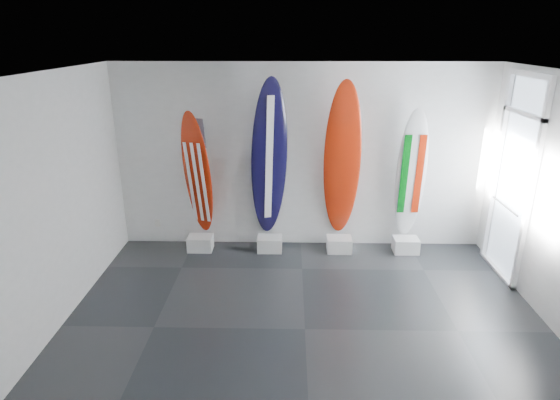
{
  "coord_description": "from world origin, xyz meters",
  "views": [
    {
      "loc": [
        -0.2,
        -4.81,
        3.39
      ],
      "look_at": [
        -0.33,
        1.4,
        1.17
      ],
      "focal_mm": 29.87,
      "sensor_mm": 36.0,
      "label": 1
    }
  ],
  "objects_px": {
    "surfboard_italy": "(411,174)",
    "surfboard_usa": "(197,174)",
    "surfboard_navy": "(269,160)",
    "surfboard_swiss": "(342,161)"
  },
  "relations": [
    {
      "from": "surfboard_usa",
      "to": "surfboard_navy",
      "type": "distance_m",
      "value": 1.18
    },
    {
      "from": "surfboard_italy",
      "to": "surfboard_usa",
      "type": "bearing_deg",
      "value": 179.42
    },
    {
      "from": "surfboard_navy",
      "to": "surfboard_swiss",
      "type": "bearing_deg",
      "value": -18.43
    },
    {
      "from": "surfboard_swiss",
      "to": "surfboard_italy",
      "type": "distance_m",
      "value": 1.11
    },
    {
      "from": "surfboard_italy",
      "to": "surfboard_swiss",
      "type": "bearing_deg",
      "value": 179.42
    },
    {
      "from": "surfboard_navy",
      "to": "surfboard_usa",
      "type": "bearing_deg",
      "value": 161.57
    },
    {
      "from": "surfboard_usa",
      "to": "surfboard_swiss",
      "type": "xyz_separation_m",
      "value": [
        2.3,
        0.0,
        0.23
      ]
    },
    {
      "from": "surfboard_navy",
      "to": "surfboard_swiss",
      "type": "distance_m",
      "value": 1.14
    },
    {
      "from": "surfboard_swiss",
      "to": "surfboard_italy",
      "type": "relative_size",
      "value": 1.21
    },
    {
      "from": "surfboard_navy",
      "to": "surfboard_italy",
      "type": "height_order",
      "value": "surfboard_navy"
    }
  ]
}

